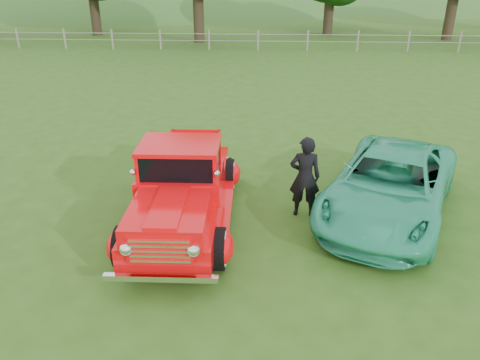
{
  "coord_description": "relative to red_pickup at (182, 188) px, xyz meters",
  "views": [
    {
      "loc": [
        0.52,
        -7.33,
        4.88
      ],
      "look_at": [
        0.05,
        1.2,
        0.9
      ],
      "focal_mm": 35.0,
      "sensor_mm": 36.0,
      "label": 1
    }
  ],
  "objects": [
    {
      "name": "teal_sedan",
      "position": [
        4.25,
        0.63,
        -0.12
      ],
      "size": [
        4.04,
        5.37,
        1.36
      ],
      "primitive_type": "imported",
      "rotation": [
        0.0,
        0.0,
        -0.42
      ],
      "color": "#2BAD7E",
      "rests_on": "ground"
    },
    {
      "name": "red_pickup",
      "position": [
        0.0,
        0.0,
        0.0
      ],
      "size": [
        2.29,
        5.01,
        1.78
      ],
      "rotation": [
        0.0,
        0.0,
        0.02
      ],
      "color": "black",
      "rests_on": "ground"
    },
    {
      "name": "distant_hills",
      "position": [
        -3.0,
        58.5,
        -5.34
      ],
      "size": [
        116.0,
        60.0,
        18.0
      ],
      "color": "#2D5E22",
      "rests_on": "ground"
    },
    {
      "name": "man",
      "position": [
        2.46,
        0.51,
        0.08
      ],
      "size": [
        0.64,
        0.43,
        1.75
      ],
      "primitive_type": "imported",
      "rotation": [
        0.0,
        0.0,
        3.12
      ],
      "color": "black",
      "rests_on": "ground"
    },
    {
      "name": "ground",
      "position": [
        1.09,
        -0.97,
        -0.8
      ],
      "size": [
        140.0,
        140.0,
        0.0
      ],
      "primitive_type": "plane",
      "color": "#2D5216",
      "rests_on": "ground"
    },
    {
      "name": "fence_line",
      "position": [
        1.09,
        21.03,
        -0.19
      ],
      "size": [
        48.0,
        0.12,
        1.2
      ],
      "color": "gray",
      "rests_on": "ground"
    }
  ]
}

